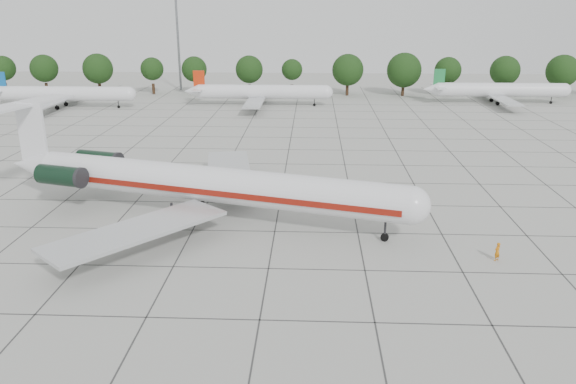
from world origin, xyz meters
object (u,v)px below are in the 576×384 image
main_airliner (190,182)px  bg_airliner_d (499,90)px  floodlight_mast (178,32)px  bg_airliner_b (64,94)px  bg_airliner_c (261,92)px  ground_crew (497,252)px

main_airliner → bg_airliner_d: size_ratio=1.61×
bg_airliner_d → floodlight_mast: (-74.25, 17.05, 11.37)m
bg_airliner_b → floodlight_mast: 34.31m
main_airliner → bg_airliner_c: bearing=104.7°
ground_crew → bg_airliner_c: bearing=-104.5°
bg_airliner_d → floodlight_mast: size_ratio=1.11×
ground_crew → floodlight_mast: (-49.42, 97.58, 13.45)m
ground_crew → bg_airliner_c: bg_airliner_c is taller
ground_crew → bg_airliner_d: bearing=-141.3°
bg_airliner_d → bg_airliner_c: bearing=-174.3°
floodlight_mast → bg_airliner_b: bearing=-125.1°
bg_airliner_c → floodlight_mast: bearing=135.3°
bg_airliner_c → floodlight_mast: size_ratio=1.11×
main_airliner → bg_airliner_b: bearing=138.5°
bg_airliner_c → bg_airliner_d: 52.04m
main_airliner → ground_crew: size_ratio=27.28×
bg_airliner_b → main_airliner: bearing=-57.3°
floodlight_mast → main_airliner: bearing=-76.5°
main_airliner → floodlight_mast: floodlight_mast is taller
bg_airliner_b → bg_airliner_c: bearing=5.9°
main_airliner → ground_crew: 29.80m
ground_crew → floodlight_mast: size_ratio=0.07×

